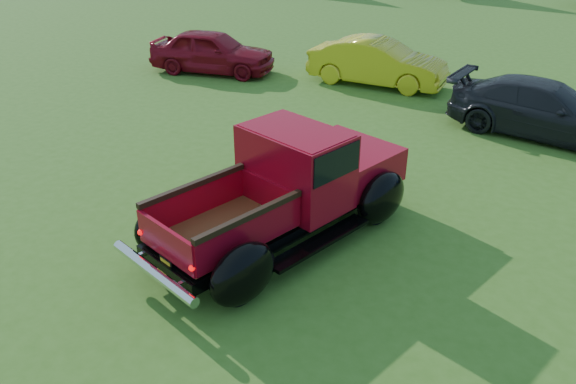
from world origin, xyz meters
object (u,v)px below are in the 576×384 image
object	(u,v)px
pickup_truck	(295,184)
show_car_grey	(544,109)
show_car_red	(212,51)
show_car_yellow	(378,62)

from	to	relation	value
pickup_truck	show_car_grey	distance (m)	8.09
pickup_truck	show_car_grey	size ratio (longest dim) A/B	1.18
show_car_red	show_car_yellow	bearing A→B (deg)	-88.21
show_car_red	show_car_grey	xyz separation A→B (m)	(10.98, -1.82, -0.04)
pickup_truck	show_car_yellow	xyz separation A→B (m)	(-1.07, 9.64, -0.21)
show_car_red	show_car_grey	world-z (taller)	show_car_red
pickup_truck	show_car_grey	xyz separation A→B (m)	(4.13, 6.96, -0.25)
show_car_yellow	show_car_grey	bearing A→B (deg)	-113.57
pickup_truck	show_car_red	xyz separation A→B (m)	(-6.86, 8.78, -0.20)
show_car_red	show_car_yellow	size ratio (longest dim) A/B	0.97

